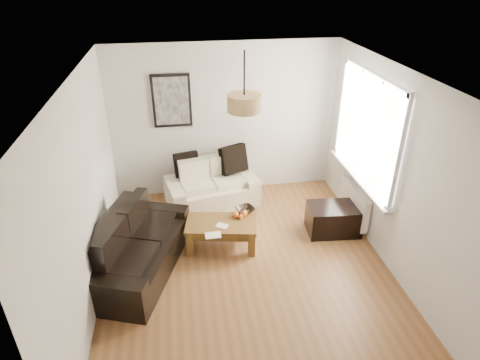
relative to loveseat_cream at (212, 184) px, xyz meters
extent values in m
plane|color=brown|center=(0.29, -1.78, -0.37)|extent=(4.50, 4.50, 0.00)
cube|color=white|center=(2.11, -0.98, 0.01)|extent=(0.10, 0.90, 0.52)
cylinder|color=tan|center=(0.29, -1.48, 1.86)|extent=(0.40, 0.40, 0.20)
cube|color=black|center=(1.74, -1.13, -0.15)|extent=(0.81, 0.56, 0.44)
cube|color=black|center=(-0.40, 0.18, 0.31)|extent=(0.42, 0.22, 0.40)
cube|color=black|center=(0.40, 0.18, 0.34)|extent=(0.48, 0.32, 0.47)
imported|color=black|center=(0.40, -1.00, 0.07)|extent=(0.34, 0.34, 0.07)
sphere|color=#E44D13|center=(0.31, -1.17, 0.08)|extent=(0.07, 0.07, 0.07)
sphere|color=orange|center=(0.37, -1.10, 0.08)|extent=(0.12, 0.12, 0.09)
sphere|color=#E55513|center=(0.24, -1.12, 0.08)|extent=(0.10, 0.10, 0.09)
cube|color=white|center=(-0.13, -1.51, 0.04)|extent=(0.22, 0.15, 0.01)
camera|label=1|loc=(-0.48, -6.03, 3.35)|focal=30.66mm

